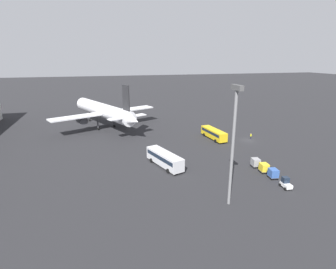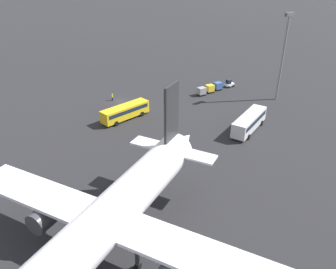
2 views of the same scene
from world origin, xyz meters
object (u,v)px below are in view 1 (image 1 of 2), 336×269
(shuttle_bus_far, at_px, (164,158))
(cargo_cart_yellow, at_px, (264,167))
(airplane, at_px, (104,111))
(baggage_tug, at_px, (286,183))
(shuttle_bus_near, at_px, (214,133))
(cargo_cart_blue, at_px, (273,173))
(worker_person, at_px, (251,136))
(cargo_cart_grey, at_px, (256,162))

(shuttle_bus_far, bearing_deg, cargo_cart_yellow, -132.50)
(shuttle_bus_far, bearing_deg, airplane, -0.88)
(shuttle_bus_far, xyz_separation_m, cargo_cart_yellow, (-9.10, -19.98, -0.78))
(airplane, xyz_separation_m, baggage_tug, (-54.92, -31.77, -5.19))
(airplane, relative_size, shuttle_bus_near, 3.70)
(shuttle_bus_far, distance_m, cargo_cart_blue, 23.48)
(baggage_tug, xyz_separation_m, worker_person, (29.53, -11.02, -0.07))
(shuttle_bus_far, relative_size, cargo_cart_grey, 5.47)
(shuttle_bus_far, xyz_separation_m, worker_person, (13.24, -30.88, -1.10))
(airplane, relative_size, cargo_cart_blue, 19.09)
(shuttle_bus_near, height_order, cargo_cart_grey, shuttle_bus_near)
(cargo_cart_blue, xyz_separation_m, cargo_cart_yellow, (3.03, 0.11, 0.00))
(cargo_cart_grey, bearing_deg, baggage_tug, 179.87)
(shuttle_bus_far, relative_size, cargo_cart_yellow, 5.47)
(shuttle_bus_far, xyz_separation_m, baggage_tug, (-16.29, -19.86, -1.03))
(shuttle_bus_far, xyz_separation_m, cargo_cart_grey, (-6.07, -19.89, -0.78))
(shuttle_bus_near, bearing_deg, cargo_cart_yellow, 174.27)
(cargo_cart_yellow, xyz_separation_m, cargo_cart_grey, (3.03, 0.10, 0.00))
(cargo_cart_blue, bearing_deg, shuttle_bus_far, 58.87)
(shuttle_bus_far, bearing_deg, shuttle_bus_near, -68.54)
(cargo_cart_yellow, bearing_deg, worker_person, -26.01)
(shuttle_bus_far, bearing_deg, worker_person, -84.80)
(cargo_cart_blue, bearing_deg, cargo_cart_yellow, 2.02)
(cargo_cart_yellow, bearing_deg, shuttle_bus_far, 65.51)
(airplane, relative_size, baggage_tug, 16.78)
(shuttle_bus_near, bearing_deg, airplane, 49.05)
(shuttle_bus_near, distance_m, shuttle_bus_far, 25.75)
(airplane, height_order, shuttle_bus_near, airplane)
(baggage_tug, height_order, cargo_cart_grey, baggage_tug)
(shuttle_bus_near, height_order, worker_person, shuttle_bus_near)
(baggage_tug, relative_size, cargo_cart_blue, 1.14)
(shuttle_bus_near, relative_size, cargo_cart_blue, 5.16)
(cargo_cart_blue, xyz_separation_m, cargo_cart_grey, (6.06, 0.20, 0.00))
(shuttle_bus_near, height_order, shuttle_bus_far, shuttle_bus_far)
(cargo_cart_blue, bearing_deg, shuttle_bus_near, 0.42)
(airplane, height_order, shuttle_bus_far, airplane)
(worker_person, xyz_separation_m, cargo_cart_yellow, (-22.34, 10.90, 0.32))
(baggage_tug, distance_m, worker_person, 31.52)
(cargo_cart_yellow, bearing_deg, cargo_cart_blue, -177.98)
(airplane, bearing_deg, cargo_cart_grey, -168.80)
(shuttle_bus_far, xyz_separation_m, cargo_cart_blue, (-12.13, -20.09, -0.78))
(worker_person, bearing_deg, baggage_tug, 159.53)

